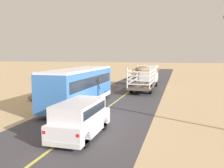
# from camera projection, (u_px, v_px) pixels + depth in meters

# --- Properties ---
(ground_plane) EXTENTS (240.00, 240.00, 0.00)m
(ground_plane) POSITION_uv_depth(u_px,v_px,m) (94.00, 118.00, 16.73)
(ground_plane) COLOR tan
(road_surface) EXTENTS (8.00, 120.00, 0.02)m
(road_surface) POSITION_uv_depth(u_px,v_px,m) (94.00, 117.00, 16.73)
(road_surface) COLOR #423F44
(road_surface) RESTS_ON ground
(road_centre_line) EXTENTS (0.16, 117.60, 0.00)m
(road_centre_line) POSITION_uv_depth(u_px,v_px,m) (94.00, 117.00, 16.73)
(road_centre_line) COLOR #D8CC4C
(road_centre_line) RESTS_ON road_surface
(suv_near) EXTENTS (1.90, 4.62, 1.93)m
(suv_near) POSITION_uv_depth(u_px,v_px,m) (80.00, 117.00, 12.68)
(suv_near) COLOR silver
(suv_near) RESTS_ON road_surface
(livestock_truck) EXTENTS (2.53, 9.70, 3.02)m
(livestock_truck) POSITION_uv_depth(u_px,v_px,m) (146.00, 75.00, 31.15)
(livestock_truck) COLOR silver
(livestock_truck) RESTS_ON road_surface
(bus) EXTENTS (2.54, 10.00, 3.21)m
(bus) POSITION_uv_depth(u_px,v_px,m) (80.00, 86.00, 20.11)
(bus) COLOR #3872C6
(bus) RESTS_ON road_surface
(car_far) EXTENTS (1.90, 4.62, 1.93)m
(car_far) POSITION_uv_depth(u_px,v_px,m) (151.00, 75.00, 39.58)
(car_far) COLOR #264C8C
(car_far) RESTS_ON road_surface
(boulder_near_shoulder) EXTENTS (1.31, 1.22, 0.97)m
(boulder_near_shoulder) POSITION_uv_depth(u_px,v_px,m) (65.00, 82.00, 34.94)
(boulder_near_shoulder) COLOR #756656
(boulder_near_shoulder) RESTS_ON ground
(boulder_mid_field) EXTENTS (0.94, 0.84, 0.57)m
(boulder_mid_field) POSITION_uv_depth(u_px,v_px,m) (33.00, 98.00, 22.83)
(boulder_mid_field) COLOR #84705B
(boulder_mid_field) RESTS_ON ground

